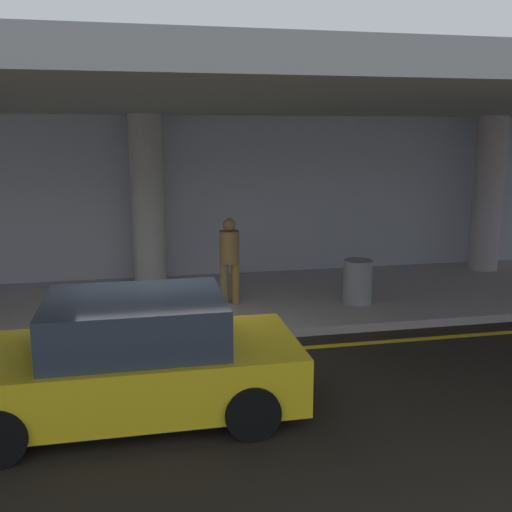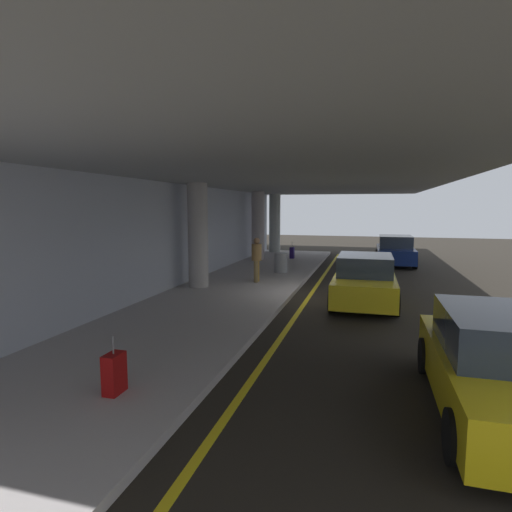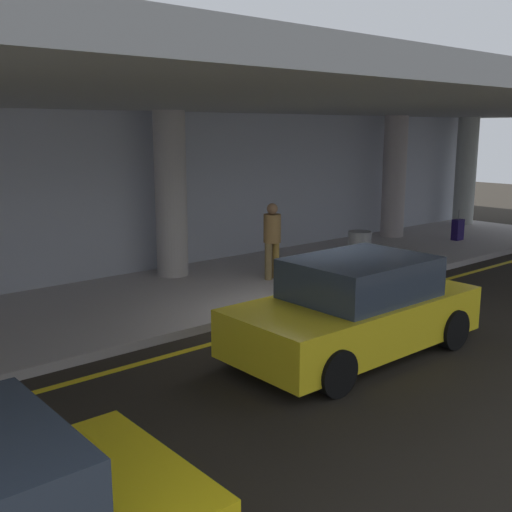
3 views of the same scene
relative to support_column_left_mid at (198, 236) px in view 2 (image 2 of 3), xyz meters
The scene contains 15 objects.
ground_plane 4.85m from the support_column_left_mid, 90.00° to the right, with size 60.00×60.00×0.00m, color black.
sidewalk 2.32m from the support_column_left_mid, 90.00° to the right, with size 26.00×4.20×0.15m, color #B0A9A9.
lane_stripe_yellow 4.41m from the support_column_left_mid, 90.00° to the right, with size 26.00×0.14×0.01m, color yellow.
support_column_left_mid is the anchor object (origin of this frame).
support_column_center 8.00m from the support_column_left_mid, ahead, with size 0.70×0.70×3.65m, color #B1A5A5.
support_column_right_mid 12.00m from the support_column_left_mid, ahead, with size 0.70×0.70×3.65m, color #ABAFA9.
ceiling_overhang 2.69m from the support_column_left_mid, 90.00° to the right, with size 28.00×13.20×0.30m, color gray.
terminal_back_wall 0.92m from the support_column_left_mid, 90.00° to the left, with size 26.00×0.30×3.80m, color #AAAFBF.
car_yellow_taxi 10.51m from the support_column_left_mid, 132.23° to the right, with size 4.10×1.92×1.50m.
car_yellow_taxi_no2 5.87m from the support_column_left_mid, 93.80° to the right, with size 4.10×1.92×1.50m.
car_navy 11.54m from the support_column_left_mid, 38.35° to the right, with size 4.10×1.92×1.50m.
traveler_with_luggage 2.43m from the support_column_left_mid, 49.89° to the right, with size 0.38×0.38×1.68m.
suitcase_upright_primary 9.22m from the support_column_left_mid, 10.78° to the right, with size 0.36×0.22×0.90m.
suitcase_upright_secondary 8.57m from the support_column_left_mid, 165.12° to the right, with size 0.36×0.22×0.90m.
trash_bin_steel 4.68m from the support_column_left_mid, 28.67° to the right, with size 0.56×0.56×0.85m, color gray.
Camera 2 is at (-13.30, -1.41, 2.97)m, focal length 28.73 mm.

